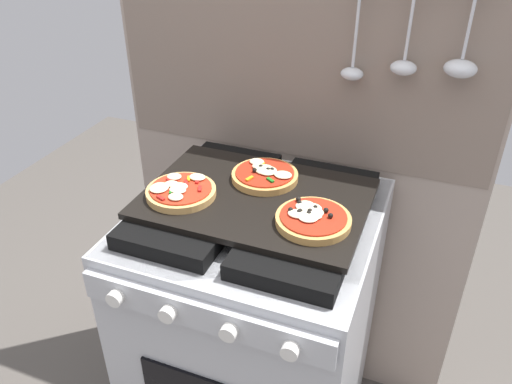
{
  "coord_description": "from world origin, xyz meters",
  "views": [
    {
      "loc": [
        0.39,
        -0.99,
        1.59
      ],
      "look_at": [
        0.0,
        0.0,
        0.93
      ],
      "focal_mm": 36.06,
      "sensor_mm": 36.0,
      "label": 1
    }
  ],
  "objects_px": {
    "baking_tray": "(256,198)",
    "pizza_left": "(180,191)",
    "stove": "(256,331)",
    "pizza_center": "(265,175)",
    "pizza_right": "(312,218)"
  },
  "relations": [
    {
      "from": "baking_tray",
      "to": "pizza_right",
      "type": "height_order",
      "value": "pizza_right"
    },
    {
      "from": "baking_tray",
      "to": "pizza_right",
      "type": "xyz_separation_m",
      "value": [
        0.16,
        -0.06,
        0.02
      ]
    },
    {
      "from": "baking_tray",
      "to": "pizza_left",
      "type": "bearing_deg",
      "value": -158.96
    },
    {
      "from": "stove",
      "to": "pizza_right",
      "type": "bearing_deg",
      "value": -20.85
    },
    {
      "from": "pizza_right",
      "to": "pizza_center",
      "type": "bearing_deg",
      "value": 139.1
    },
    {
      "from": "pizza_right",
      "to": "pizza_left",
      "type": "bearing_deg",
      "value": -179.38
    },
    {
      "from": "baking_tray",
      "to": "pizza_center",
      "type": "relative_size",
      "value": 3.16
    },
    {
      "from": "stove",
      "to": "pizza_center",
      "type": "xyz_separation_m",
      "value": [
        -0.01,
        0.08,
        0.48
      ]
    },
    {
      "from": "stove",
      "to": "pizza_right",
      "type": "xyz_separation_m",
      "value": [
        0.16,
        -0.06,
        0.48
      ]
    },
    {
      "from": "stove",
      "to": "pizza_left",
      "type": "xyz_separation_m",
      "value": [
        -0.17,
        -0.06,
        0.48
      ]
    },
    {
      "from": "baking_tray",
      "to": "pizza_right",
      "type": "distance_m",
      "value": 0.17
    },
    {
      "from": "pizza_left",
      "to": "pizza_center",
      "type": "distance_m",
      "value": 0.22
    },
    {
      "from": "baking_tray",
      "to": "pizza_left",
      "type": "height_order",
      "value": "pizza_left"
    },
    {
      "from": "pizza_left",
      "to": "pizza_right",
      "type": "relative_size",
      "value": 1.0
    },
    {
      "from": "baking_tray",
      "to": "pizza_left",
      "type": "relative_size",
      "value": 3.16
    }
  ]
}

